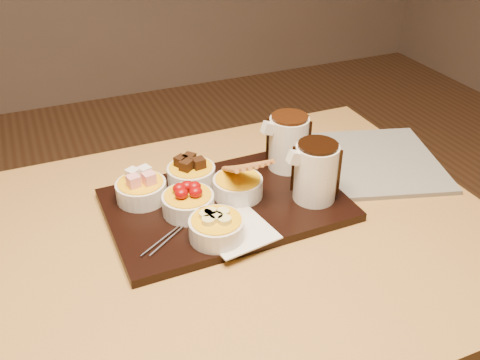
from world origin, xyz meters
name	(u,v)px	position (x,y,z in m)	size (l,w,h in m)	color
dining_table	(189,283)	(0.00, 0.00, 0.65)	(1.20, 0.80, 0.75)	#B48642
serving_board	(226,205)	(0.11, 0.07, 0.76)	(0.46, 0.30, 0.02)	black
napkin	(237,231)	(0.09, -0.03, 0.77)	(0.12, 0.12, 0.00)	white
bowl_marshmallows	(141,191)	(-0.04, 0.14, 0.79)	(0.10, 0.10, 0.04)	silver
bowl_cake	(191,175)	(0.07, 0.16, 0.79)	(0.10, 0.10, 0.04)	silver
bowl_strawberries	(188,204)	(0.03, 0.07, 0.79)	(0.10, 0.10, 0.04)	silver
bowl_biscotti	(238,187)	(0.14, 0.08, 0.79)	(0.10, 0.10, 0.04)	silver
bowl_bananas	(217,229)	(0.05, -0.03, 0.79)	(0.10, 0.10, 0.04)	silver
pitcher_dark_chocolate	(316,173)	(0.27, 0.02, 0.83)	(0.08, 0.08, 0.12)	silver
pitcher_milk_chocolate	(288,143)	(0.28, 0.15, 0.83)	(0.08, 0.08, 0.12)	silver
fondue_skewers	(188,219)	(0.02, 0.04, 0.77)	(0.26, 0.03, 0.01)	silver
newspaper	(356,162)	(0.44, 0.12, 0.76)	(0.37, 0.29, 0.01)	beige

